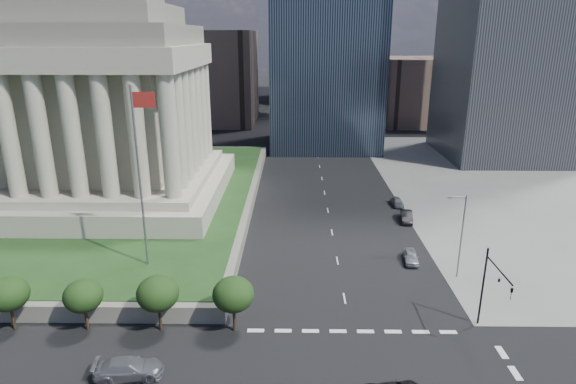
{
  "coord_description": "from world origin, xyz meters",
  "views": [
    {
      "loc": [
        -5.4,
        -25.19,
        26.67
      ],
      "look_at": [
        -5.98,
        16.93,
        12.9
      ],
      "focal_mm": 30.0,
      "sensor_mm": 36.0,
      "label": 1
    }
  ],
  "objects_px": {
    "parked_sedan_near": "(411,257)",
    "parked_sedan_mid": "(407,216)",
    "suv_grey": "(129,368)",
    "parked_sedan_far": "(397,202)",
    "flagpole": "(140,169)",
    "traffic_signal_ne": "(492,284)",
    "street_lamp_north": "(461,232)",
    "war_memorial": "(103,72)"
  },
  "relations": [
    {
      "from": "parked_sedan_near",
      "to": "parked_sedan_mid",
      "type": "bearing_deg",
      "value": 85.71
    },
    {
      "from": "suv_grey",
      "to": "parked_sedan_far",
      "type": "bearing_deg",
      "value": -43.32
    },
    {
      "from": "flagpole",
      "to": "parked_sedan_far",
      "type": "xyz_separation_m",
      "value": [
        33.33,
        25.45,
        -12.44
      ]
    },
    {
      "from": "parked_sedan_far",
      "to": "traffic_signal_ne",
      "type": "bearing_deg",
      "value": -91.25
    },
    {
      "from": "street_lamp_north",
      "to": "parked_sedan_mid",
      "type": "bearing_deg",
      "value": 95.97
    },
    {
      "from": "war_memorial",
      "to": "parked_sedan_near",
      "type": "height_order",
      "value": "war_memorial"
    },
    {
      "from": "war_memorial",
      "to": "suv_grey",
      "type": "xyz_separation_m",
      "value": [
        15.16,
        -40.6,
        -20.59
      ]
    },
    {
      "from": "flagpole",
      "to": "parked_sedan_mid",
      "type": "height_order",
      "value": "flagpole"
    },
    {
      "from": "street_lamp_north",
      "to": "parked_sedan_mid",
      "type": "xyz_separation_m",
      "value": [
        -1.83,
        17.48,
        -4.9
      ]
    },
    {
      "from": "war_memorial",
      "to": "parked_sedan_far",
      "type": "bearing_deg",
      "value": 1.83
    },
    {
      "from": "flagpole",
      "to": "parked_sedan_near",
      "type": "xyz_separation_m",
      "value": [
        30.83,
        4.76,
        -12.4
      ]
    },
    {
      "from": "war_memorial",
      "to": "parked_sedan_near",
      "type": "distance_m",
      "value": 51.45
    },
    {
      "from": "street_lamp_north",
      "to": "suv_grey",
      "type": "relative_size",
      "value": 1.79
    },
    {
      "from": "street_lamp_north",
      "to": "suv_grey",
      "type": "xyz_separation_m",
      "value": [
        -32.17,
        -17.6,
        -4.85
      ]
    },
    {
      "from": "parked_sedan_near",
      "to": "parked_sedan_mid",
      "type": "height_order",
      "value": "parked_sedan_mid"
    },
    {
      "from": "war_memorial",
      "to": "parked_sedan_mid",
      "type": "height_order",
      "value": "war_memorial"
    },
    {
      "from": "parked_sedan_far",
      "to": "parked_sedan_near",
      "type": "bearing_deg",
      "value": -99.74
    },
    {
      "from": "flagpole",
      "to": "traffic_signal_ne",
      "type": "distance_m",
      "value": 36.69
    },
    {
      "from": "flagpole",
      "to": "street_lamp_north",
      "type": "xyz_separation_m",
      "value": [
        35.16,
        1.0,
        -7.45
      ]
    },
    {
      "from": "street_lamp_north",
      "to": "suv_grey",
      "type": "bearing_deg",
      "value": -151.32
    },
    {
      "from": "street_lamp_north",
      "to": "parked_sedan_near",
      "type": "relative_size",
      "value": 2.39
    },
    {
      "from": "war_memorial",
      "to": "parked_sedan_far",
      "type": "relative_size",
      "value": 9.86
    },
    {
      "from": "flagpole",
      "to": "parked_sedan_near",
      "type": "distance_m",
      "value": 33.57
    },
    {
      "from": "war_memorial",
      "to": "parked_sedan_near",
      "type": "xyz_separation_m",
      "value": [
        43.0,
        -19.24,
        -20.69
      ]
    },
    {
      "from": "street_lamp_north",
      "to": "flagpole",
      "type": "bearing_deg",
      "value": -178.37
    },
    {
      "from": "street_lamp_north",
      "to": "war_memorial",
      "type": "bearing_deg",
      "value": 154.08
    },
    {
      "from": "flagpole",
      "to": "parked_sedan_far",
      "type": "bearing_deg",
      "value": 37.37
    },
    {
      "from": "traffic_signal_ne",
      "to": "suv_grey",
      "type": "height_order",
      "value": "traffic_signal_ne"
    },
    {
      "from": "war_memorial",
      "to": "flagpole",
      "type": "xyz_separation_m",
      "value": [
        12.17,
        -24.0,
        -8.29
      ]
    },
    {
      "from": "parked_sedan_mid",
      "to": "parked_sedan_far",
      "type": "height_order",
      "value": "parked_sedan_mid"
    },
    {
      "from": "parked_sedan_mid",
      "to": "parked_sedan_far",
      "type": "xyz_separation_m",
      "value": [
        0.0,
        6.97,
        -0.08
      ]
    },
    {
      "from": "traffic_signal_ne",
      "to": "parked_sedan_mid",
      "type": "bearing_deg",
      "value": 91.99
    },
    {
      "from": "suv_grey",
      "to": "parked_sedan_near",
      "type": "distance_m",
      "value": 35.08
    },
    {
      "from": "street_lamp_north",
      "to": "suv_grey",
      "type": "height_order",
      "value": "street_lamp_north"
    },
    {
      "from": "traffic_signal_ne",
      "to": "suv_grey",
      "type": "xyz_separation_m",
      "value": [
        -31.34,
        -6.29,
        -4.44
      ]
    },
    {
      "from": "flagpole",
      "to": "parked_sedan_mid",
      "type": "distance_m",
      "value": 40.06
    },
    {
      "from": "traffic_signal_ne",
      "to": "parked_sedan_mid",
      "type": "distance_m",
      "value": 29.15
    },
    {
      "from": "flagpole",
      "to": "street_lamp_north",
      "type": "bearing_deg",
      "value": 1.63
    },
    {
      "from": "suv_grey",
      "to": "parked_sedan_mid",
      "type": "bearing_deg",
      "value": -48.36
    },
    {
      "from": "flagpole",
      "to": "traffic_signal_ne",
      "type": "relative_size",
      "value": 2.5
    },
    {
      "from": "war_memorial",
      "to": "street_lamp_north",
      "type": "height_order",
      "value": "war_memorial"
    },
    {
      "from": "suv_grey",
      "to": "parked_sedan_mid",
      "type": "relative_size",
      "value": 1.21
    }
  ]
}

